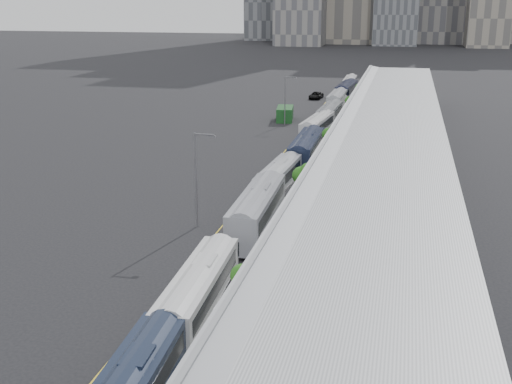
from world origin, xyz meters
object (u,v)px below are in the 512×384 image
(bus_6, at_px, (317,129))
(street_lamp_far, at_px, (286,97))
(bus_7, at_px, (329,117))
(bus_2, at_px, (199,298))
(street_lamp_near, at_px, (198,174))
(bus_3, at_px, (257,215))
(bus_10, at_px, (350,85))
(suv, at_px, (316,95))
(shipping_container, at_px, (285,114))
(bus_4, at_px, (278,182))
(bus_5, at_px, (307,153))
(bus_9, at_px, (346,93))
(bus_8, at_px, (337,103))

(bus_6, relative_size, street_lamp_far, 1.56)
(bus_7, bearing_deg, bus_2, -87.79)
(bus_6, distance_m, street_lamp_near, 41.91)
(street_lamp_near, bearing_deg, bus_3, -4.19)
(bus_10, bearing_deg, bus_7, -89.90)
(bus_6, distance_m, suv, 41.94)
(bus_6, relative_size, bus_7, 0.99)
(bus_3, xyz_separation_m, bus_6, (-0.34, 41.83, -0.18))
(bus_10, bearing_deg, shipping_container, -101.61)
(bus_7, bearing_deg, bus_10, 93.12)
(bus_2, bearing_deg, street_lamp_far, 93.46)
(bus_2, bearing_deg, suv, 91.18)
(bus_2, bearing_deg, bus_6, 87.89)
(bus_4, xyz_separation_m, bus_7, (0.66, 40.75, 0.08))
(bus_4, relative_size, bus_6, 0.96)
(bus_5, xyz_separation_m, suv, (-6.88, 58.01, -0.99))
(shipping_container, bearing_deg, bus_10, 71.55)
(bus_6, xyz_separation_m, bus_10, (0.03, 54.47, -0.07))
(suv, bearing_deg, street_lamp_far, -87.39)
(bus_3, xyz_separation_m, bus_4, (-0.45, 12.10, -0.23))
(bus_4, xyz_separation_m, bus_9, (0.75, 69.40, 0.20))
(street_lamp_near, xyz_separation_m, suv, (-0.61, 82.91, -4.43))
(bus_3, bearing_deg, bus_9, 88.36)
(bus_7, distance_m, street_lamp_near, 52.88)
(bus_4, height_order, suv, bus_4)
(bus_7, height_order, bus_10, bus_7)
(bus_4, height_order, bus_5, bus_5)
(bus_7, distance_m, bus_8, 16.00)
(bus_10, height_order, street_lamp_near, street_lamp_near)
(bus_7, relative_size, street_lamp_far, 1.58)
(bus_2, xyz_separation_m, street_lamp_far, (-7.13, 69.70, 3.17))
(bus_3, distance_m, bus_5, 25.33)
(bus_2, distance_m, bus_4, 29.00)
(bus_7, relative_size, suv, 2.44)
(street_lamp_near, height_order, shipping_container, street_lamp_near)
(bus_2, xyz_separation_m, street_lamp_near, (-5.63, 17.32, 3.58))
(bus_3, distance_m, bus_10, 96.30)
(bus_6, distance_m, bus_7, 11.03)
(shipping_container, bearing_deg, bus_4, -87.71)
(bus_6, bearing_deg, bus_10, 95.79)
(bus_10, xyz_separation_m, street_lamp_far, (-6.88, -43.50, 3.27))
(bus_7, bearing_deg, bus_5, -86.80)
(bus_8, xyz_separation_m, street_lamp_near, (-5.47, -68.42, 3.57))
(bus_5, height_order, street_lamp_near, street_lamp_near)
(bus_3, bearing_deg, bus_2, -91.66)
(bus_4, distance_m, suv, 71.48)
(bus_6, bearing_deg, bus_5, -80.97)
(bus_8, height_order, shipping_container, bus_8)
(street_lamp_near, distance_m, suv, 83.03)
(bus_4, distance_m, bus_9, 69.40)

